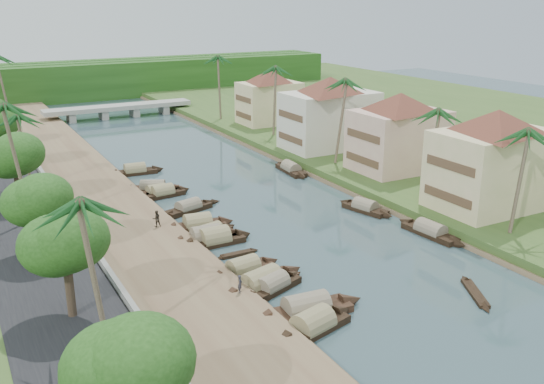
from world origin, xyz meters
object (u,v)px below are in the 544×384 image
bridge (119,108)px  sampan_1 (313,326)px  building_near (494,158)px  person_near (240,284)px  sampan_0 (306,310)px

bridge → sampan_1: 85.13m
building_near → sampan_1: size_ratio=1.79×
bridge → building_near: building_near is taller
building_near → person_near: building_near is taller
building_near → sampan_0: 29.52m
sampan_1 → person_near: size_ratio=5.85×
sampan_0 → bridge: bearing=88.8°
bridge → building_near: size_ratio=1.89×
building_near → person_near: (-31.00, -4.34, -4.88)m
person_near → bridge: bearing=23.2°
bridge → building_near: 76.54m
building_near → sampan_1: bearing=-159.6°
sampan_1 → person_near: bearing=97.3°
sampan_0 → sampan_1: (-0.81, -2.16, -0.00)m
building_near → person_near: 31.68m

